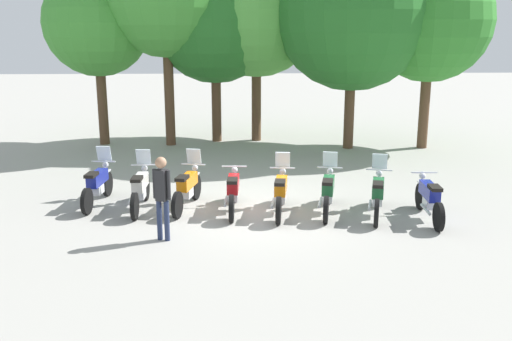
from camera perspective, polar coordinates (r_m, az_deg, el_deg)
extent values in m
plane|color=#9E9B93|center=(14.05, 0.08, -4.06)|extent=(80.00, 80.00, 0.00)
cylinder|color=black|center=(15.75, -14.39, -1.28)|extent=(0.16, 0.65, 0.64)
cylinder|color=black|center=(14.34, -16.27, -2.93)|extent=(0.16, 0.65, 0.64)
cube|color=silver|center=(15.66, -14.46, -0.08)|extent=(0.16, 0.37, 0.04)
cube|color=navy|center=(14.99, -15.31, -0.73)|extent=(0.36, 0.97, 0.30)
cube|color=silver|center=(15.02, -15.30, -1.77)|extent=(0.26, 0.42, 0.24)
cube|color=black|center=(14.58, -15.86, -0.41)|extent=(0.28, 0.46, 0.08)
cylinder|color=silver|center=(15.58, -14.56, -0.25)|extent=(0.07, 0.23, 0.64)
cylinder|color=silver|center=(15.42, -14.74, 0.87)|extent=(0.62, 0.10, 0.04)
sphere|color=silver|center=(15.57, -14.56, 0.55)|extent=(0.18, 0.18, 0.16)
cylinder|color=silver|center=(14.82, -16.24, -2.30)|extent=(0.14, 0.70, 0.07)
cube|color=silver|center=(15.43, -14.71, 1.64)|extent=(0.37, 0.17, 0.39)
cylinder|color=black|center=(15.15, -10.77, -1.68)|extent=(0.11, 0.64, 0.64)
cylinder|color=black|center=(13.69, -11.83, -3.46)|extent=(0.11, 0.64, 0.64)
cube|color=silver|center=(15.07, -10.83, -0.44)|extent=(0.13, 0.36, 0.04)
cube|color=silver|center=(14.37, -11.31, -1.13)|extent=(0.28, 0.95, 0.30)
cube|color=silver|center=(14.40, -11.29, -2.22)|extent=(0.23, 0.40, 0.24)
cube|color=black|center=(13.94, -11.63, -0.81)|extent=(0.25, 0.44, 0.08)
cylinder|color=silver|center=(14.99, -10.88, -0.62)|extent=(0.05, 0.23, 0.64)
cylinder|color=silver|center=(14.82, -11.00, 0.54)|extent=(0.62, 0.05, 0.04)
sphere|color=silver|center=(14.97, -10.90, 0.22)|extent=(0.16, 0.16, 0.16)
cylinder|color=silver|center=(14.16, -12.13, -2.80)|extent=(0.08, 0.70, 0.07)
cube|color=silver|center=(14.83, -11.00, 1.35)|extent=(0.36, 0.14, 0.39)
cylinder|color=black|center=(15.03, -5.91, -1.64)|extent=(0.24, 0.65, 0.64)
cylinder|color=black|center=(13.61, -7.74, -3.39)|extent=(0.24, 0.65, 0.64)
cube|color=silver|center=(14.94, -5.95, -0.38)|extent=(0.20, 0.38, 0.04)
cube|color=orange|center=(14.27, -6.76, -1.07)|extent=(0.46, 0.98, 0.30)
cube|color=silver|center=(14.29, -6.79, -2.16)|extent=(0.30, 0.44, 0.24)
cube|color=black|center=(13.85, -7.27, -0.74)|extent=(0.33, 0.48, 0.08)
cylinder|color=silver|center=(14.86, -6.04, -0.56)|extent=(0.10, 0.23, 0.64)
cylinder|color=silver|center=(14.70, -6.17, 0.61)|extent=(0.61, 0.17, 0.04)
sphere|color=silver|center=(14.84, -6.02, 0.28)|extent=(0.19, 0.19, 0.16)
cylinder|color=silver|center=(14.08, -7.76, -2.70)|extent=(0.22, 0.70, 0.07)
cube|color=silver|center=(14.71, -6.13, 1.42)|extent=(0.38, 0.21, 0.39)
cylinder|color=black|center=(14.75, -2.09, -1.88)|extent=(0.13, 0.64, 0.64)
cylinder|color=black|center=(13.27, -2.42, -3.74)|extent=(0.13, 0.64, 0.64)
cube|color=silver|center=(14.66, -2.11, -0.60)|extent=(0.14, 0.37, 0.04)
cube|color=red|center=(13.96, -2.25, -1.32)|extent=(0.31, 0.96, 0.30)
cube|color=silver|center=(13.98, -2.25, -2.44)|extent=(0.24, 0.41, 0.24)
cube|color=black|center=(13.52, -2.35, -1.00)|extent=(0.26, 0.45, 0.08)
cylinder|color=silver|center=(14.58, -2.12, -0.79)|extent=(0.06, 0.23, 0.64)
cylinder|color=silver|center=(14.41, -2.15, 0.41)|extent=(0.62, 0.07, 0.04)
sphere|color=silver|center=(14.56, -2.12, 0.07)|extent=(0.17, 0.17, 0.16)
cylinder|color=silver|center=(13.72, -2.98, -3.04)|extent=(0.10, 0.70, 0.07)
cylinder|color=black|center=(14.59, 2.63, -2.06)|extent=(0.19, 0.65, 0.64)
cylinder|color=black|center=(13.12, 2.23, -3.95)|extent=(0.19, 0.65, 0.64)
cube|color=silver|center=(14.50, 2.64, -0.77)|extent=(0.17, 0.37, 0.04)
cube|color=orange|center=(13.80, 2.47, -1.50)|extent=(0.39, 0.98, 0.30)
cube|color=silver|center=(13.83, 2.44, -2.64)|extent=(0.27, 0.43, 0.24)
cube|color=black|center=(13.37, 2.37, -1.18)|extent=(0.30, 0.47, 0.08)
cylinder|color=silver|center=(14.42, 2.62, -0.96)|extent=(0.08, 0.23, 0.64)
cylinder|color=silver|center=(14.25, 2.61, 0.25)|extent=(0.62, 0.12, 0.04)
sphere|color=silver|center=(14.41, 2.64, -0.09)|extent=(0.18, 0.18, 0.16)
cylinder|color=silver|center=(13.57, 1.68, -3.23)|extent=(0.17, 0.70, 0.07)
cube|color=silver|center=(14.26, 2.64, 1.09)|extent=(0.38, 0.18, 0.39)
cylinder|color=black|center=(14.73, 7.22, -2.00)|extent=(0.23, 0.65, 0.64)
cylinder|color=black|center=(13.25, 6.88, -3.85)|extent=(0.23, 0.65, 0.64)
cube|color=silver|center=(14.64, 7.26, -0.72)|extent=(0.19, 0.38, 0.04)
cube|color=#1E6033|center=(13.94, 7.11, -1.44)|extent=(0.45, 0.98, 0.30)
cube|color=silver|center=(13.97, 7.07, -2.56)|extent=(0.30, 0.44, 0.24)
cube|color=black|center=(13.51, 7.05, -1.12)|extent=(0.33, 0.48, 0.08)
cylinder|color=silver|center=(14.56, 7.24, -0.91)|extent=(0.10, 0.23, 0.64)
cylinder|color=silver|center=(14.39, 7.26, 0.29)|extent=(0.61, 0.16, 0.04)
sphere|color=silver|center=(14.55, 7.27, -0.05)|extent=(0.19, 0.19, 0.16)
cylinder|color=silver|center=(13.71, 6.33, -3.13)|extent=(0.21, 0.70, 0.07)
cube|color=silver|center=(14.40, 7.30, 1.12)|extent=(0.38, 0.20, 0.39)
cylinder|color=black|center=(14.71, 11.89, -2.23)|extent=(0.26, 0.64, 0.64)
cylinder|color=black|center=(13.22, 11.75, -4.09)|extent=(0.26, 0.64, 0.64)
cube|color=silver|center=(14.62, 11.96, -0.95)|extent=(0.21, 0.38, 0.04)
cube|color=#1E6033|center=(13.91, 11.90, -1.67)|extent=(0.49, 0.98, 0.30)
cube|color=silver|center=(13.94, 11.84, -2.80)|extent=(0.32, 0.44, 0.24)
cube|color=black|center=(13.48, 11.91, -1.35)|extent=(0.34, 0.49, 0.08)
cylinder|color=silver|center=(14.54, 11.95, -1.14)|extent=(0.11, 0.23, 0.64)
cylinder|color=silver|center=(14.36, 12.01, 0.06)|extent=(0.61, 0.19, 0.04)
sphere|color=silver|center=(14.52, 11.99, -0.28)|extent=(0.20, 0.20, 0.16)
cylinder|color=silver|center=(13.67, 11.13, -3.36)|extent=(0.25, 0.69, 0.07)
cube|color=silver|center=(14.38, 12.05, 0.89)|extent=(0.38, 0.22, 0.39)
cylinder|color=black|center=(14.71, 15.83, -2.46)|extent=(0.13, 0.64, 0.64)
cylinder|color=black|center=(13.29, 17.50, -4.37)|extent=(0.13, 0.64, 0.64)
cube|color=silver|center=(14.62, 15.92, -1.19)|extent=(0.14, 0.37, 0.04)
cube|color=navy|center=(13.95, 16.67, -1.94)|extent=(0.31, 0.96, 0.30)
cube|color=silver|center=(13.98, 16.65, -3.06)|extent=(0.24, 0.41, 0.24)
cube|color=black|center=(13.53, 17.17, -1.63)|extent=(0.26, 0.45, 0.08)
cylinder|color=silver|center=(14.55, 16.00, -1.38)|extent=(0.06, 0.23, 0.64)
cylinder|color=silver|center=(14.38, 16.19, -0.19)|extent=(0.62, 0.07, 0.04)
sphere|color=silver|center=(14.53, 16.02, -0.52)|extent=(0.17, 0.17, 0.16)
cylinder|color=silver|center=(13.68, 16.31, -3.68)|extent=(0.11, 0.70, 0.07)
cylinder|color=#232D4C|center=(12.24, -8.75, -4.90)|extent=(0.14, 0.14, 0.87)
cylinder|color=#232D4C|center=(12.31, -9.46, -4.80)|extent=(0.14, 0.14, 0.87)
cube|color=#262628|center=(12.05, -9.25, -1.42)|extent=(0.28, 0.26, 0.65)
cylinder|color=#262628|center=(11.97, -8.57, -1.42)|extent=(0.10, 0.10, 0.62)
cylinder|color=#262628|center=(12.12, -9.92, -1.28)|extent=(0.10, 0.10, 0.62)
sphere|color=#A87A5B|center=(11.93, -9.34, 0.77)|extent=(0.30, 0.30, 0.24)
cylinder|color=brown|center=(22.41, -14.84, 6.43)|extent=(0.36, 0.36, 3.10)
sphere|color=#3D8E33|center=(22.23, -15.33, 13.84)|extent=(3.85, 3.85, 3.85)
cylinder|color=brown|center=(21.71, -8.52, 7.57)|extent=(0.36, 0.36, 3.89)
cylinder|color=brown|center=(22.30, -3.91, 6.61)|extent=(0.36, 0.36, 2.93)
sphere|color=#236623|center=(22.10, -4.05, 14.62)|extent=(4.69, 4.69, 4.69)
cylinder|color=brown|center=(22.39, 0.03, 6.99)|extent=(0.36, 0.36, 3.17)
sphere|color=#4C9E3D|center=(22.21, 0.04, 15.44)|extent=(4.88, 4.88, 4.88)
cylinder|color=brown|center=(21.24, 9.15, 6.06)|extent=(0.36, 0.36, 2.91)
sphere|color=#236623|center=(21.04, 9.52, 15.22)|extent=(5.51, 5.51, 5.51)
cylinder|color=brown|center=(21.87, 16.20, 6.06)|extent=(0.36, 0.36, 3.03)
sphere|color=#2D7A28|center=(21.68, 16.77, 13.99)|extent=(4.31, 4.31, 4.31)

